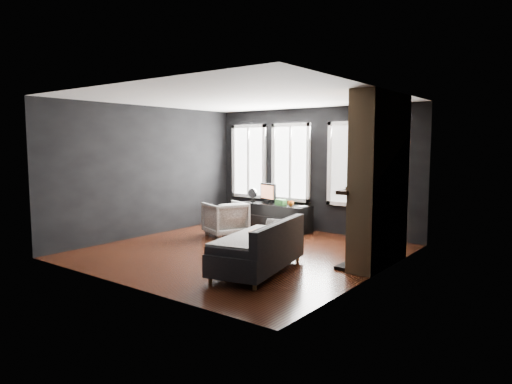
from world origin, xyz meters
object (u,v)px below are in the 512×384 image
Objects in this scene: sofa at (258,246)px; book at (300,201)px; mantel_vase at (376,180)px; mug at (291,203)px; armchair at (225,217)px; monitor at (268,192)px; media_console at (276,217)px.

book is at bearing 98.02° from sofa.
sofa is 2.36m from mantel_vase.
mantel_vase is (1.05, 1.90, 0.92)m from sofa.
mantel_vase reaches higher than mug.
mantel_vase is (2.32, -0.99, 0.67)m from mug.
mantel_vase is (3.21, 0.15, 0.92)m from armchair.
armchair is 1.39× the size of monitor.
monitor is (0.21, 1.25, 0.44)m from armchair.
book is (1.09, 1.21, 0.29)m from armchair.
media_console is at bearing -177.86° from armchair.
media_console is at bearing 108.18° from sofa.
sofa reaches higher than mug.
sofa is 3.17m from mug.
mug is (0.68, -0.11, -0.18)m from monitor.
sofa is 3.16m from book.
monitor reaches higher than sofa.
book is at bearing 160.70° from armchair.
armchair and book have the same top height.
armchair is 3.34m from mantel_vase.
sofa is at bearing -66.21° from mug.
book is at bearing 153.50° from mantel_vase.
book reaches higher than mug.
sofa reaches higher than media_console.
sofa is 10.36× the size of mantel_vase.
mantel_vase is at bearing 115.37° from armchair.
mug reaches higher than media_console.
sofa is 1.08× the size of media_console.
book is (-1.08, 2.96, 0.29)m from sofa.
armchair is 1.29m from media_console.
monitor is (-0.24, 0.05, 0.54)m from media_console.
armchair reaches higher than media_console.
monitor is 0.89m from book.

